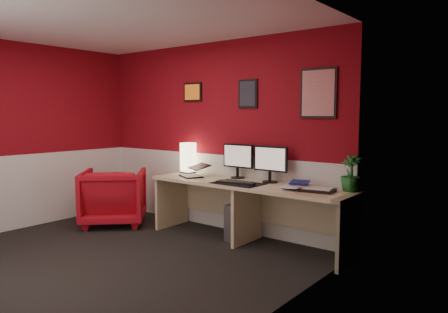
# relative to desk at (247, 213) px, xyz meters

# --- Properties ---
(ground) EXTENTS (4.00, 3.50, 0.01)m
(ground) POSITION_rel_desk_xyz_m (-0.79, -1.41, -0.36)
(ground) COLOR black
(ground) RESTS_ON ground
(ceiling) EXTENTS (4.00, 3.50, 0.01)m
(ceiling) POSITION_rel_desk_xyz_m (-0.79, -1.41, 2.13)
(ceiling) COLOR white
(ceiling) RESTS_ON ground
(wall_back) EXTENTS (4.00, 0.01, 2.50)m
(wall_back) POSITION_rel_desk_xyz_m (-0.79, 0.34, 0.89)
(wall_back) COLOR maroon
(wall_back) RESTS_ON ground
(wall_left) EXTENTS (0.01, 3.50, 2.50)m
(wall_left) POSITION_rel_desk_xyz_m (-2.79, -1.41, 0.89)
(wall_left) COLOR maroon
(wall_left) RESTS_ON ground
(wall_right) EXTENTS (0.01, 3.50, 2.50)m
(wall_right) POSITION_rel_desk_xyz_m (1.21, -1.41, 0.89)
(wall_right) COLOR maroon
(wall_right) RESTS_ON ground
(wainscot_back) EXTENTS (4.00, 0.01, 1.00)m
(wainscot_back) POSITION_rel_desk_xyz_m (-0.79, 0.34, 0.14)
(wainscot_back) COLOR silver
(wainscot_back) RESTS_ON ground
(wainscot_left) EXTENTS (0.01, 3.50, 1.00)m
(wainscot_left) POSITION_rel_desk_xyz_m (-2.79, -1.41, 0.14)
(wainscot_left) COLOR silver
(wainscot_left) RESTS_ON ground
(wainscot_right) EXTENTS (0.01, 3.50, 1.00)m
(wainscot_right) POSITION_rel_desk_xyz_m (1.20, -1.41, 0.14)
(wainscot_right) COLOR silver
(wainscot_right) RESTS_ON ground
(desk) EXTENTS (2.60, 0.65, 0.73)m
(desk) POSITION_rel_desk_xyz_m (0.00, 0.00, 0.00)
(desk) COLOR tan
(desk) RESTS_ON ground
(shoji_lamp) EXTENTS (0.16, 0.16, 0.40)m
(shoji_lamp) POSITION_rel_desk_xyz_m (-1.14, 0.19, 0.56)
(shoji_lamp) COLOR #FFE5B2
(shoji_lamp) RESTS_ON desk
(laptop) EXTENTS (0.40, 0.36, 0.22)m
(laptop) POSITION_rel_desk_xyz_m (-0.86, -0.05, 0.47)
(laptop) COLOR black
(laptop) RESTS_ON desk
(monitor_left) EXTENTS (0.45, 0.06, 0.58)m
(monitor_left) POSITION_rel_desk_xyz_m (-0.32, 0.23, 0.66)
(monitor_left) COLOR black
(monitor_left) RESTS_ON desk
(monitor_right) EXTENTS (0.45, 0.06, 0.58)m
(monitor_right) POSITION_rel_desk_xyz_m (0.19, 0.19, 0.66)
(monitor_right) COLOR black
(monitor_right) RESTS_ON desk
(desk_mat) EXTENTS (0.60, 0.38, 0.01)m
(desk_mat) POSITION_rel_desk_xyz_m (-0.06, -0.11, 0.37)
(desk_mat) COLOR black
(desk_mat) RESTS_ON desk
(keyboard) EXTENTS (0.44, 0.22, 0.02)m
(keyboard) POSITION_rel_desk_xyz_m (-0.11, -0.11, 0.38)
(keyboard) COLOR black
(keyboard) RESTS_ON desk_mat
(mouse) EXTENTS (0.08, 0.11, 0.03)m
(mouse) POSITION_rel_desk_xyz_m (0.17, -0.15, 0.39)
(mouse) COLOR black
(mouse) RESTS_ON desk_mat
(book_bottom) EXTENTS (0.26, 0.33, 0.03)m
(book_bottom) POSITION_rel_desk_xyz_m (0.52, 0.02, 0.38)
(book_bottom) COLOR navy
(book_bottom) RESTS_ON desk
(book_middle) EXTENTS (0.22, 0.30, 0.02)m
(book_middle) POSITION_rel_desk_xyz_m (0.56, -0.04, 0.40)
(book_middle) COLOR silver
(book_middle) RESTS_ON book_bottom
(book_top) EXTENTS (0.29, 0.34, 0.03)m
(book_top) POSITION_rel_desk_xyz_m (0.57, 0.03, 0.43)
(book_top) COLOR navy
(book_top) RESTS_ON book_middle
(zen_tray) EXTENTS (0.39, 0.31, 0.03)m
(zen_tray) POSITION_rel_desk_xyz_m (0.91, 0.00, 0.38)
(zen_tray) COLOR black
(zen_tray) RESTS_ON desk
(potted_plant) EXTENTS (0.23, 0.23, 0.39)m
(potted_plant) POSITION_rel_desk_xyz_m (1.18, 0.23, 0.56)
(potted_plant) COLOR #19591E
(potted_plant) RESTS_ON desk
(pc_tower) EXTENTS (0.23, 0.46, 0.45)m
(pc_tower) POSITION_rel_desk_xyz_m (-0.14, 0.09, -0.14)
(pc_tower) COLOR #99999E
(pc_tower) RESTS_ON ground
(armchair) EXTENTS (1.19, 1.20, 0.78)m
(armchair) POSITION_rel_desk_xyz_m (-1.98, -0.44, 0.03)
(armchair) COLOR red
(armchair) RESTS_ON ground
(art_left) EXTENTS (0.32, 0.02, 0.26)m
(art_left) POSITION_rel_desk_xyz_m (-1.17, 0.33, 1.49)
(art_left) COLOR orange
(art_left) RESTS_ON wall_back
(art_center) EXTENTS (0.28, 0.02, 0.36)m
(art_center) POSITION_rel_desk_xyz_m (-0.23, 0.33, 1.44)
(art_center) COLOR black
(art_center) RESTS_ON wall_back
(art_right) EXTENTS (0.44, 0.02, 0.56)m
(art_right) POSITION_rel_desk_xyz_m (0.74, 0.33, 1.42)
(art_right) COLOR red
(art_right) RESTS_ON wall_back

